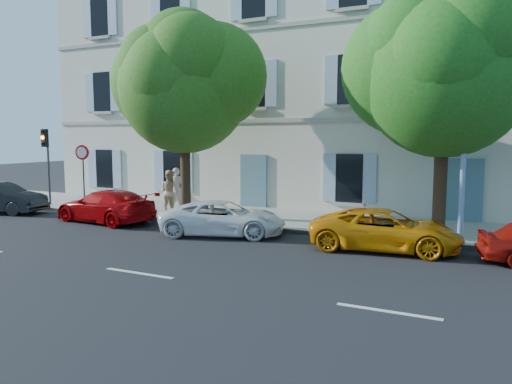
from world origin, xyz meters
The scene contains 15 objects.
ground centered at (0.00, 0.00, 0.00)m, with size 90.00×90.00×0.00m, color black.
sidewalk centered at (0.00, 4.45, 0.07)m, with size 36.00×4.50×0.15m, color #A09E96.
kerb centered at (0.00, 2.28, 0.08)m, with size 36.00×0.16×0.16m, color #9E998E.
building centered at (0.00, 10.20, 6.00)m, with size 28.00×7.00×12.00m, color beige.
car_dark_sedan centered at (-11.57, 0.88, 0.66)m, with size 1.39×3.98×1.31m, color black.
car_red_coupe centered at (-5.87, 1.16, 0.63)m, with size 1.77×4.35×1.26m, color #AA0407.
car_white_coupe centered at (-0.52, 0.99, 0.58)m, with size 1.93×4.18×1.16m, color white.
car_yellow_supercar centered at (4.84, 1.19, 0.60)m, with size 1.99×4.32×1.20m, color orange.
tree_left centered at (-3.31, 2.89, 5.13)m, with size 5.00×5.00×7.74m.
tree_right centered at (6.08, 3.27, 5.18)m, with size 5.09×5.09×7.84m.
traffic_light centered at (-11.02, 2.94, 2.68)m, with size 0.27×0.39×3.49m.
road_sign centered at (-8.48, 2.65, 2.16)m, with size 0.64×0.19×2.79m.
street_lamp centered at (6.76, 2.68, 5.00)m, with size 0.48×1.84×8.57m.
pedestrian_a centered at (-4.74, 4.25, 1.06)m, with size 0.67×0.44×1.82m, color silver.
pedestrian_b centered at (-4.41, 3.32, 1.05)m, with size 0.87×0.68×1.79m, color #D3B287.
Camera 1 is at (7.81, -13.36, 3.35)m, focal length 35.00 mm.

